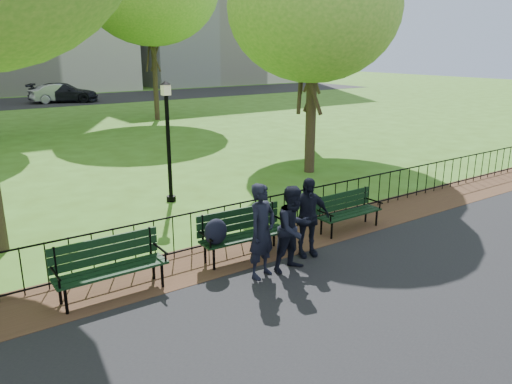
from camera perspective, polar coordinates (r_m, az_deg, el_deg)
ground at (r=9.40m, az=3.99°, el=-9.62°), size 120.00×120.00×0.00m
asphalt_path at (r=7.44m, az=21.54°, el=-18.38°), size 60.00×9.20×0.01m
dirt_strip at (r=10.50m, az=-1.18°, el=-6.64°), size 60.00×1.60×0.01m
iron_fence at (r=10.71m, az=-2.68°, el=-3.38°), size 24.06×0.06×1.00m
park_bench_main at (r=9.74m, az=-3.02°, el=-4.34°), size 1.91×0.68×1.06m
park_bench_left_a at (r=8.88m, az=-16.48°, el=-7.54°), size 1.90×0.60×1.07m
park_bench_right_a at (r=11.68m, az=10.37°, el=-1.72°), size 1.68×0.54×0.95m
lamppost at (r=13.55m, az=-10.01°, el=6.16°), size 0.29×0.29×3.26m
tree_near_e at (r=16.66m, az=6.66°, el=20.20°), size 5.45×5.45×7.60m
person_left at (r=9.04m, az=0.70°, el=-4.47°), size 0.74×0.60×1.77m
person_mid at (r=9.35m, az=4.33°, el=-4.19°), size 0.83×0.47×1.65m
person_right at (r=10.03m, az=5.85°, el=-2.87°), size 1.03×0.67×1.63m
sedan_silver at (r=41.53m, az=-21.55°, el=10.50°), size 4.41×1.83×1.42m
sedan_dark at (r=41.46m, az=-21.13°, el=10.56°), size 5.39×3.95×1.45m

